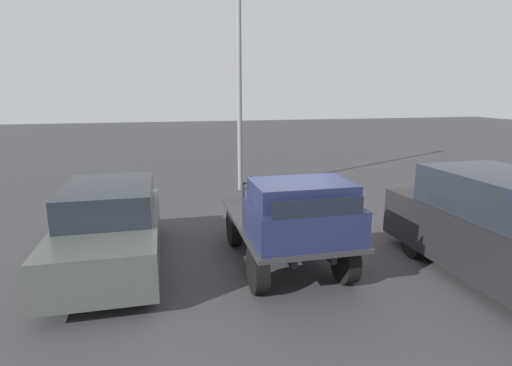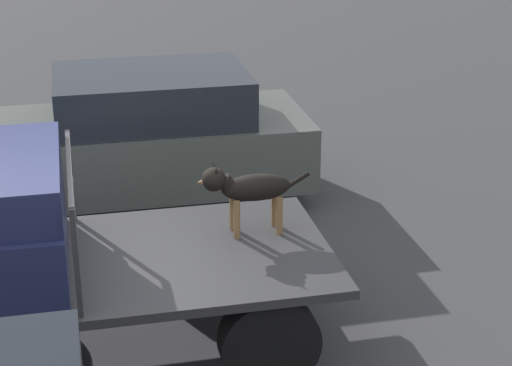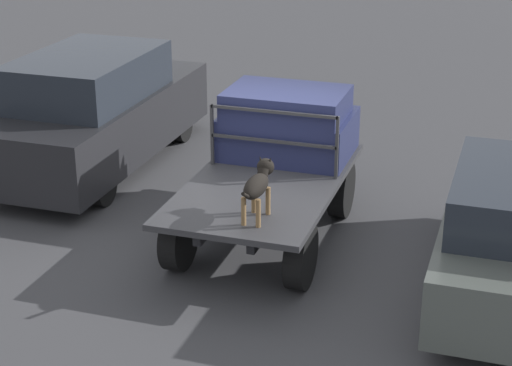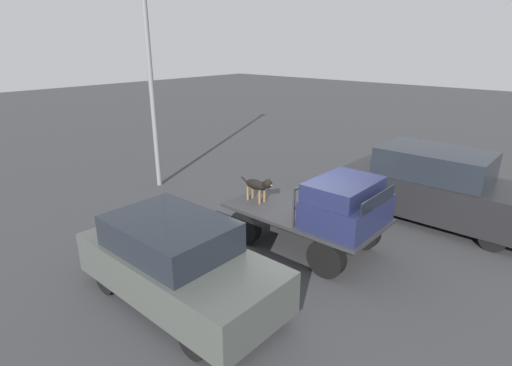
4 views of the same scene
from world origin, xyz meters
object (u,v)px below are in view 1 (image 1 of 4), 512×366
Objects in this scene: flatbed_truck at (284,232)px; parked_sedan at (110,227)px; dog at (257,186)px; parked_pickup_far at (511,234)px; light_pole_near at (239,48)px.

parked_sedan reaches higher than flatbed_truck.
dog reaches higher than flatbed_truck.
flatbed_truck is 3.99m from parked_pickup_far.
parked_sedan is 7.24m from parked_pickup_far.
dog is (-1.17, -0.27, 0.70)m from flatbed_truck.
light_pole_near reaches higher than dog.
light_pole_near reaches higher than flatbed_truck.
light_pole_near reaches higher than parked_pickup_far.
parked_sedan is 0.83× the size of parked_pickup_far.
parked_pickup_far is at bearing 21.68° from light_pole_near.
light_pole_near reaches higher than parked_sedan.
parked_pickup_far is 0.60× the size of light_pole_near.
light_pole_near is (-5.66, 3.64, 3.93)m from parked_sedan.
light_pole_near is at bearing 154.00° from parked_sedan.
light_pole_near is at bearing 177.05° from flatbed_truck.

